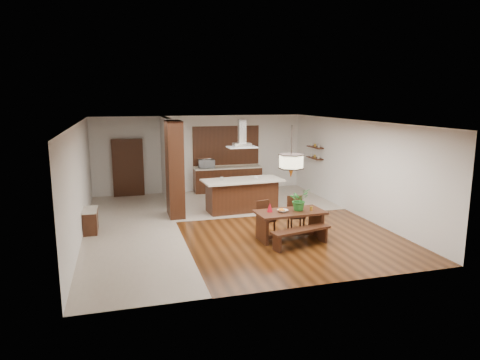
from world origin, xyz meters
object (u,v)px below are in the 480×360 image
object	(u,v)px
dining_bench	(301,238)
dining_table	(290,218)
dining_chair_right	(296,214)
island_cup	(256,178)
microwave	(207,164)
dining_chair_left	(266,218)
hallway_console	(91,221)
pendant_lantern	(291,152)
kitchen_island	(242,195)
range_hood	(242,134)
fruit_bowl	(283,211)
foliage_plant	(299,200)

from	to	relation	value
dining_bench	dining_table	bearing A→B (deg)	92.77
dining_chair_right	island_cup	xyz separation A→B (m)	(-0.40, 2.27, 0.62)
island_cup	microwave	bearing A→B (deg)	107.21
island_cup	microwave	xyz separation A→B (m)	(-0.96, 3.10, 0.02)
dining_chair_left	hallway_console	bearing A→B (deg)	147.38
pendant_lantern	island_cup	distance (m)	3.05
kitchen_island	dining_table	bearing A→B (deg)	-85.52
range_hood	fruit_bowl	bearing A→B (deg)	-86.03
kitchen_island	range_hood	xyz separation A→B (m)	(0.00, 0.00, 1.93)
dining_table	hallway_console	bearing A→B (deg)	158.40
dining_table	microwave	bearing A→B (deg)	99.16
pendant_lantern	kitchen_island	xyz separation A→B (m)	(-0.42, 2.95, -1.71)
island_cup	pendant_lantern	bearing A→B (deg)	-90.09
pendant_lantern	range_hood	world-z (taller)	same
hallway_console	dining_chair_right	bearing A→B (deg)	-14.69
dining_chair_right	island_cup	world-z (taller)	island_cup
hallway_console	dining_table	bearing A→B (deg)	-21.60
hallway_console	island_cup	xyz separation A→B (m)	(4.94, 0.87, 0.77)
dining_chair_right	range_hood	world-z (taller)	range_hood
dining_bench	foliage_plant	xyz separation A→B (m)	(0.22, 0.65, 0.78)
dining_bench	microwave	distance (m)	6.69
hallway_console	dining_table	size ratio (longest dim) A/B	0.49
dining_table	dining_chair_right	distance (m)	0.69
fruit_bowl	island_cup	size ratio (longest dim) A/B	1.92
hallway_console	foliage_plant	xyz separation A→B (m)	(5.18, -1.93, 0.69)
dining_bench	kitchen_island	size ratio (longest dim) A/B	0.61
pendant_lantern	fruit_bowl	xyz separation A→B (m)	(-0.21, -0.04, -1.49)
hallway_console	microwave	xyz separation A→B (m)	(3.98, 3.98, 0.80)
hallway_console	dining_chair_left	size ratio (longest dim) A/B	1.00
island_cup	dining_chair_left	bearing A→B (deg)	-101.36
hallway_console	microwave	world-z (taller)	microwave
fruit_bowl	kitchen_island	bearing A→B (deg)	93.97
dining_chair_right	island_cup	distance (m)	2.39
hallway_console	foliage_plant	world-z (taller)	foliage_plant
dining_chair_right	range_hood	distance (m)	3.23
dining_chair_left	microwave	distance (m)	5.48
hallway_console	dining_chair_right	xyz separation A→B (m)	(5.34, -1.40, 0.16)
dining_chair_left	island_cup	distance (m)	2.45
hallway_console	fruit_bowl	distance (m)	5.14
hallway_console	fruit_bowl	world-z (taller)	fruit_bowl
dining_chair_right	foliage_plant	distance (m)	0.77
dining_chair_left	dining_chair_right	xyz separation A→B (m)	(0.87, 0.04, 0.03)
dining_bench	range_hood	size ratio (longest dim) A/B	1.75
dining_bench	island_cup	xyz separation A→B (m)	(-0.03, 3.45, 0.86)
dining_table	kitchen_island	bearing A→B (deg)	98.14
pendant_lantern	kitchen_island	distance (m)	3.44
fruit_bowl	microwave	distance (m)	6.03
hallway_console	range_hood	xyz separation A→B (m)	(4.51, 1.00, 2.15)
hallway_console	kitchen_island	size ratio (longest dim) A/B	0.34
dining_table	pendant_lantern	bearing A→B (deg)	-45.00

